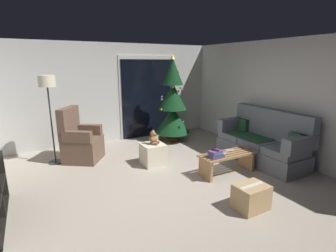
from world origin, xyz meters
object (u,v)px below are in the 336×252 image
(remote_white, at_px, (230,151))
(cardboard_box_taped_mid_floor, at_px, (251,197))
(remote_silver, at_px, (224,154))
(christmas_tree, at_px, (172,104))
(cell_phone, at_px, (215,150))
(book_stack, at_px, (216,154))
(teddy_bear_chestnut, at_px, (153,138))
(floor_lamp, at_px, (48,90))
(coffee_table, at_px, (227,160))
(couch, at_px, (263,143))
(armchair, at_px, (80,142))
(ottoman, at_px, (153,154))
(teddy_bear_honey_by_tree, at_px, (156,142))

(remote_white, height_order, cardboard_box_taped_mid_floor, remote_white)
(remote_silver, bearing_deg, christmas_tree, 173.74)
(cell_phone, bearing_deg, remote_white, -11.44)
(remote_white, bearing_deg, christmas_tree, 17.02)
(book_stack, xyz_separation_m, cell_phone, (-0.00, 0.02, 0.07))
(teddy_bear_chestnut, bearing_deg, book_stack, -58.21)
(remote_white, bearing_deg, book_stack, 123.38)
(floor_lamp, bearing_deg, teddy_bear_chestnut, -30.67)
(coffee_table, xyz_separation_m, teddy_bear_chestnut, (-1.01, 1.06, 0.29))
(couch, height_order, teddy_bear_chestnut, couch)
(couch, height_order, armchair, armchair)
(cell_phone, bearing_deg, ottoman, 96.55)
(couch, distance_m, cardboard_box_taped_mid_floor, 2.02)
(christmas_tree, distance_m, cardboard_box_taped_mid_floor, 3.54)
(cell_phone, relative_size, armchair, 0.13)
(ottoman, xyz_separation_m, teddy_bear_chestnut, (0.01, -0.01, 0.33))
(cell_phone, xyz_separation_m, teddy_bear_chestnut, (-0.69, 1.10, 0.03))
(cardboard_box_taped_mid_floor, bearing_deg, coffee_table, 64.96)
(remote_white, relative_size, cardboard_box_taped_mid_floor, 0.34)
(floor_lamp, xyz_separation_m, teddy_bear_honey_by_tree, (2.28, -0.07, -1.38))
(christmas_tree, xyz_separation_m, armchair, (-2.39, -0.31, -0.57))
(cell_phone, height_order, cardboard_box_taped_mid_floor, cell_phone)
(book_stack, bearing_deg, teddy_bear_honey_by_tree, 94.44)
(christmas_tree, bearing_deg, ottoman, -132.85)
(remote_silver, bearing_deg, remote_white, 110.86)
(floor_lamp, height_order, ottoman, floor_lamp)
(cell_phone, distance_m, armchair, 2.81)
(teddy_bear_honey_by_tree, relative_size, cardboard_box_taped_mid_floor, 0.61)
(book_stack, xyz_separation_m, teddy_bear_chestnut, (-0.69, 1.11, 0.10))
(remote_silver, relative_size, teddy_bear_chestnut, 0.55)
(armchair, bearing_deg, ottoman, -36.64)
(floor_lamp, bearing_deg, christmas_tree, 3.96)
(armchair, xyz_separation_m, teddy_bear_chestnut, (1.25, -0.93, 0.15))
(couch, xyz_separation_m, book_stack, (-1.39, -0.20, 0.05))
(remote_white, distance_m, cardboard_box_taped_mid_floor, 1.34)
(remote_white, relative_size, armchair, 0.14)
(remote_silver, bearing_deg, teddy_bear_honey_by_tree, -170.05)
(ottoman, bearing_deg, floor_lamp, 149.41)
(coffee_table, xyz_separation_m, christmas_tree, (0.13, 2.30, 0.71))
(christmas_tree, relative_size, teddy_bear_chestnut, 7.76)
(coffee_table, distance_m, christmas_tree, 2.41)
(book_stack, height_order, floor_lamp, floor_lamp)
(christmas_tree, bearing_deg, coffee_table, -93.17)
(christmas_tree, bearing_deg, book_stack, -100.80)
(teddy_bear_honey_by_tree, bearing_deg, book_stack, -85.56)
(ottoman, bearing_deg, couch, -23.79)
(remote_white, relative_size, cell_phone, 1.08)
(remote_white, xyz_separation_m, teddy_bear_chestnut, (-1.13, 0.98, 0.14))
(coffee_table, bearing_deg, book_stack, -170.56)
(couch, bearing_deg, ottoman, 156.21)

